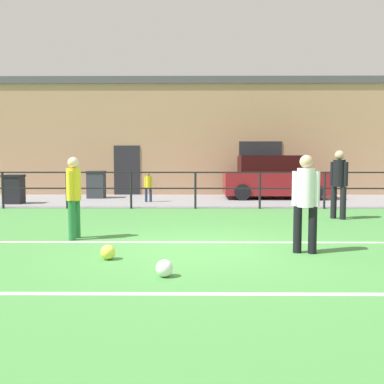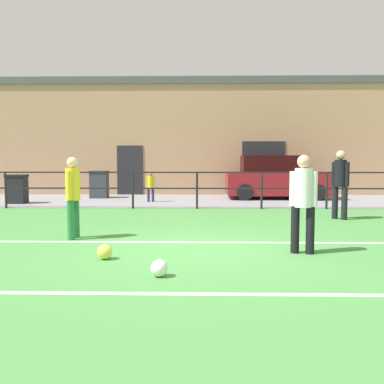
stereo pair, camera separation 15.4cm
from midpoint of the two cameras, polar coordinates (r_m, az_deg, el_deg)
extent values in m
cube|color=#478C42|center=(7.59, -0.15, -7.61)|extent=(60.00, 44.00, 0.04)
cube|color=white|center=(8.14, -0.11, -6.61)|extent=(36.00, 0.11, 0.00)
cube|color=white|center=(5.15, -0.45, -13.23)|extent=(36.00, 0.11, 0.00)
cube|color=gray|center=(15.99, 0.17, -1.12)|extent=(48.00, 5.00, 0.02)
cylinder|color=black|center=(14.76, -23.87, 0.23)|extent=(0.07, 0.07, 1.15)
cylinder|color=black|center=(14.06, -16.42, 0.24)|extent=(0.07, 0.07, 1.15)
cylinder|color=black|center=(13.61, -8.33, 0.24)|extent=(0.07, 0.07, 1.15)
cylinder|color=black|center=(13.45, 0.11, 0.24)|extent=(0.07, 0.07, 1.15)
cylinder|color=black|center=(13.59, 8.58, 0.23)|extent=(0.07, 0.07, 1.15)
cylinder|color=black|center=(14.01, 16.70, 0.22)|extent=(0.07, 0.07, 1.15)
cube|color=black|center=(13.42, 0.11, 2.59)|extent=(36.00, 0.04, 0.04)
cube|color=black|center=(13.45, 0.11, 0.48)|extent=(36.00, 0.04, 0.04)
cube|color=tan|center=(19.63, 0.22, 6.72)|extent=(28.00, 2.40, 4.68)
cube|color=#232328|center=(18.65, -8.78, 2.82)|extent=(1.10, 0.04, 2.10)
cube|color=#232328|center=(18.60, 8.73, 4.90)|extent=(1.80, 0.04, 1.10)
cube|color=#4C4C51|center=(19.89, 0.22, 13.91)|extent=(28.00, 2.56, 0.30)
cylinder|color=black|center=(11.85, 17.74, -1.31)|extent=(0.15, 0.15, 0.84)
cylinder|color=black|center=(11.72, 18.86, -1.40)|extent=(0.15, 0.15, 0.84)
cylinder|color=black|center=(11.74, 18.39, 2.36)|extent=(0.31, 0.31, 0.69)
sphere|color=tan|center=(11.73, 18.44, 4.62)|extent=(0.24, 0.24, 0.24)
cylinder|color=black|center=(11.83, 17.59, 2.30)|extent=(0.11, 0.11, 0.62)
cylinder|color=black|center=(11.65, 19.19, 2.23)|extent=(0.11, 0.11, 0.62)
cylinder|color=black|center=(7.40, 13.09, -4.84)|extent=(0.14, 0.14, 0.77)
cylinder|color=black|center=(7.40, 14.96, -4.88)|extent=(0.14, 0.14, 0.77)
cylinder|color=white|center=(7.32, 14.13, 0.56)|extent=(0.28, 0.28, 0.63)
sphere|color=tan|center=(7.30, 14.19, 3.90)|extent=(0.22, 0.22, 0.22)
cylinder|color=white|center=(7.32, 12.78, 0.45)|extent=(0.10, 0.10, 0.57)
cylinder|color=white|center=(7.32, 15.47, 0.40)|extent=(0.10, 0.10, 0.57)
cylinder|color=#237038|center=(8.64, -15.98, -3.63)|extent=(0.14, 0.14, 0.75)
cylinder|color=#237038|center=(8.85, -15.39, -3.42)|extent=(0.14, 0.14, 0.75)
cylinder|color=gold|center=(8.68, -15.78, 0.98)|extent=(0.28, 0.28, 0.62)
sphere|color=beige|center=(8.66, -15.84, 3.74)|extent=(0.21, 0.21, 0.21)
cylinder|color=gold|center=(8.52, -16.21, 0.79)|extent=(0.10, 0.10, 0.56)
cylinder|color=gold|center=(8.83, -15.35, 0.93)|extent=(0.10, 0.10, 0.56)
sphere|color=white|center=(5.84, -4.42, -9.95)|extent=(0.23, 0.23, 0.23)
sphere|color=#E5E04C|center=(6.91, -11.62, -7.74)|extent=(0.23, 0.23, 0.23)
cylinder|color=#232D4C|center=(15.45, -5.74, -0.36)|extent=(0.09, 0.09, 0.51)
cylinder|color=#232D4C|center=(15.46, -6.33, -0.36)|extent=(0.09, 0.09, 0.51)
cylinder|color=gold|center=(15.42, -6.05, 1.35)|extent=(0.19, 0.19, 0.42)
sphere|color=#A37556|center=(15.41, -6.06, 2.40)|extent=(0.14, 0.14, 0.14)
cylinder|color=gold|center=(15.42, -5.63, 1.31)|extent=(0.07, 0.07, 0.38)
cylinder|color=gold|center=(15.43, -6.47, 1.31)|extent=(0.07, 0.07, 0.38)
cube|color=maroon|center=(17.04, 10.50, 1.16)|extent=(3.89, 1.79, 0.84)
cube|color=black|center=(16.99, 9.89, 3.66)|extent=(2.33, 1.50, 0.64)
cylinder|color=black|center=(16.03, 6.36, -0.02)|extent=(0.60, 0.18, 0.60)
cylinder|color=black|center=(16.51, 15.53, -0.03)|extent=(0.60, 0.18, 0.60)
cylinder|color=black|center=(17.74, 5.79, 0.41)|extent=(0.60, 0.18, 0.60)
cylinder|color=black|center=(18.17, 14.13, 0.39)|extent=(0.60, 0.18, 0.60)
cube|color=#33383D|center=(17.27, -12.71, 0.84)|extent=(0.65, 0.55, 0.98)
cube|color=#282C30|center=(17.25, -12.74, 2.59)|extent=(0.69, 0.58, 0.08)
cube|color=black|center=(16.00, -22.62, 0.20)|extent=(0.61, 0.51, 0.91)
cube|color=black|center=(15.98, -22.68, 1.97)|extent=(0.65, 0.55, 0.08)
camera|label=1|loc=(0.08, -90.44, -0.03)|focal=40.63mm
camera|label=2|loc=(0.08, 89.56, 0.03)|focal=40.63mm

